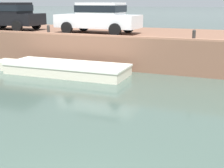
% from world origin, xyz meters
% --- Properties ---
extents(ground_plane, '(400.00, 400.00, 0.00)m').
position_xyz_m(ground_plane, '(0.00, 5.33, 0.00)').
color(ground_plane, '#42564C').
extents(far_quay_wall, '(60.00, 6.00, 1.55)m').
position_xyz_m(far_quay_wall, '(0.00, 13.66, 0.77)').
color(far_quay_wall, brown).
rests_on(far_quay_wall, ground).
extents(far_wall_coping, '(60.00, 0.24, 0.08)m').
position_xyz_m(far_wall_coping, '(0.00, 10.78, 1.59)').
color(far_wall_coping, '#9F6C52').
rests_on(far_wall_coping, far_quay_wall).
extents(boat_moored_west_cream, '(6.58, 2.03, 0.48)m').
position_xyz_m(boat_moored_west_cream, '(-4.94, 9.12, 0.24)').
color(boat_moored_west_cream, silver).
rests_on(boat_moored_west_cream, ground).
extents(car_leftmost_black, '(3.95, 1.98, 1.54)m').
position_xyz_m(car_leftmost_black, '(-10.03, 12.06, 2.39)').
color(car_leftmost_black, black).
rests_on(car_leftmost_black, far_quay_wall).
extents(car_left_inner_white, '(4.31, 2.03, 1.54)m').
position_xyz_m(car_left_inner_white, '(-4.40, 12.06, 2.39)').
color(car_left_inner_white, white).
rests_on(car_left_inner_white, far_quay_wall).
extents(mooring_bollard_west, '(0.15, 0.15, 0.44)m').
position_xyz_m(mooring_bollard_west, '(-6.70, 10.91, 1.79)').
color(mooring_bollard_west, '#2D2B28').
rests_on(mooring_bollard_west, far_quay_wall).
extents(mooring_bollard_mid, '(0.15, 0.15, 0.44)m').
position_xyz_m(mooring_bollard_mid, '(0.51, 10.91, 1.79)').
color(mooring_bollard_mid, '#2D2B28').
rests_on(mooring_bollard_mid, far_quay_wall).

